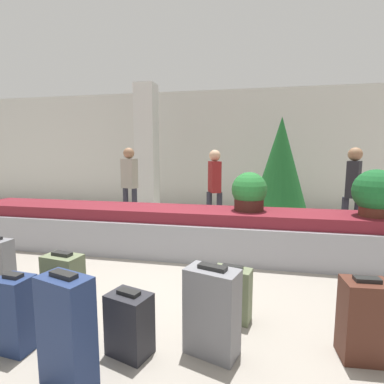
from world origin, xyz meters
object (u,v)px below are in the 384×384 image
object	(u,v)px
traveler_0	(353,187)
potted_plant_0	(249,192)
suitcase_7	(212,311)
suitcase_8	(67,331)
potted_plant_1	(375,193)
suitcase_1	(364,320)
suitcase_6	(16,314)
decorated_tree	(280,168)
pillar	(147,149)
suitcase_0	(130,324)
suitcase_2	(232,294)
traveler_1	(130,179)
traveler_2	(214,183)
suitcase_5	(64,288)

from	to	relation	value
traveler_0	potted_plant_0	bearing A→B (deg)	148.43
suitcase_7	traveler_0	xyz separation A→B (m)	(1.91, 3.31, 0.61)
suitcase_8	potted_plant_0	distance (m)	3.00
traveler_0	potted_plant_1	bearing A→B (deg)	-157.79
suitcase_1	suitcase_6	world-z (taller)	suitcase_1
decorated_tree	pillar	bearing A→B (deg)	164.30
suitcase_1	suitcase_7	world-z (taller)	suitcase_7
suitcase_0	suitcase_2	bearing A→B (deg)	57.96
suitcase_7	potted_plant_1	distance (m)	2.91
potted_plant_1	traveler_0	world-z (taller)	traveler_0
suitcase_0	potted_plant_1	distance (m)	3.43
pillar	potted_plant_1	world-z (taller)	pillar
potted_plant_1	decorated_tree	bearing A→B (deg)	115.49
suitcase_2	suitcase_8	bearing A→B (deg)	-122.56
suitcase_1	traveler_1	world-z (taller)	traveler_1
pillar	potted_plant_0	xyz separation A→B (m)	(2.62, -2.96, -0.65)
suitcase_7	traveler_1	size ratio (longest dim) A/B	0.43
potted_plant_0	decorated_tree	world-z (taller)	decorated_tree
suitcase_6	suitcase_7	bearing A→B (deg)	14.99
potted_plant_0	decorated_tree	xyz separation A→B (m)	(0.59, 2.06, 0.26)
suitcase_0	traveler_2	bearing A→B (deg)	104.72
suitcase_5	pillar	bearing A→B (deg)	110.49
suitcase_1	suitcase_7	size ratio (longest dim) A/B	0.91
suitcase_0	suitcase_8	world-z (taller)	suitcase_8
suitcase_7	potted_plant_1	world-z (taller)	potted_plant_1
decorated_tree	potted_plant_1	bearing A→B (deg)	-64.51
pillar	traveler_2	distance (m)	2.59
suitcase_2	traveler_0	xyz separation A→B (m)	(1.79, 2.81, 0.70)
traveler_0	traveler_2	distance (m)	2.39
suitcase_6	traveler_1	size ratio (longest dim) A/B	0.38
suitcase_2	decorated_tree	distance (m)	3.98
traveler_0	decorated_tree	bearing A→B (deg)	74.00
potted_plant_0	traveler_0	size ratio (longest dim) A/B	0.35
suitcase_5	suitcase_7	distance (m)	1.37
traveler_1	traveler_0	bearing A→B (deg)	13.19
pillar	suitcase_6	bearing A→B (deg)	-80.42
suitcase_5	traveler_0	xyz separation A→B (m)	(3.27, 3.14, 0.63)
suitcase_0	suitcase_7	bearing A→B (deg)	29.12
suitcase_2	suitcase_5	distance (m)	1.51
suitcase_8	potted_plant_0	size ratio (longest dim) A/B	1.39
suitcase_1	suitcase_5	size ratio (longest dim) A/B	0.97
suitcase_2	potted_plant_1	world-z (taller)	potted_plant_1
pillar	suitcase_1	size ratio (longest dim) A/B	5.08
pillar	suitcase_1	world-z (taller)	pillar
suitcase_2	suitcase_7	distance (m)	0.52
suitcase_2	traveler_0	distance (m)	3.41
traveler_0	traveler_1	xyz separation A→B (m)	(-4.17, 0.44, 0.01)
suitcase_1	decorated_tree	size ratio (longest dim) A/B	0.28
suitcase_0	traveler_1	distance (m)	4.27
potted_plant_1	traveler_1	distance (m)	4.39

